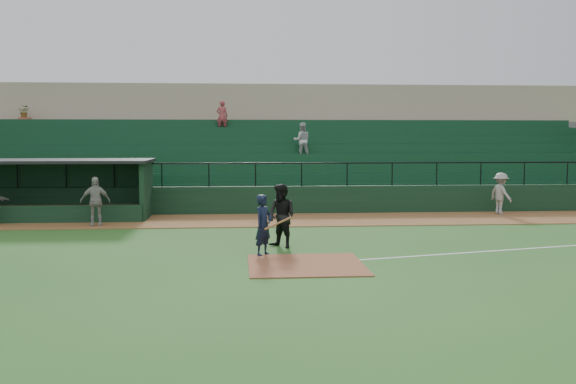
{
  "coord_description": "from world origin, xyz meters",
  "views": [
    {
      "loc": [
        -1.75,
        -17.33,
        3.36
      ],
      "look_at": [
        0.0,
        5.0,
        1.4
      ],
      "focal_mm": 39.83,
      "sensor_mm": 36.0,
      "label": 1
    }
  ],
  "objects": [
    {
      "name": "stadium_structure",
      "position": [
        -0.0,
        16.46,
        2.3
      ],
      "size": [
        38.0,
        13.08,
        6.4
      ],
      "color": "black",
      "rests_on": "ground"
    },
    {
      "name": "ground",
      "position": [
        0.0,
        0.0,
        0.0
      ],
      "size": [
        90.0,
        90.0,
        0.0
      ],
      "primitive_type": "plane",
      "color": "#22511A",
      "rests_on": "ground"
    },
    {
      "name": "home_plate_dirt",
      "position": [
        0.0,
        -1.0,
        0.01
      ],
      "size": [
        3.0,
        3.0,
        0.03
      ],
      "primitive_type": "cube",
      "color": "brown",
      "rests_on": "ground"
    },
    {
      "name": "batter_at_plate",
      "position": [
        -1.05,
        0.42,
        0.87
      ],
      "size": [
        1.15,
        0.75,
        1.73
      ],
      "color": "black",
      "rests_on": "ground"
    },
    {
      "name": "warning_track",
      "position": [
        0.0,
        8.0,
        0.01
      ],
      "size": [
        40.0,
        4.0,
        0.03
      ],
      "primitive_type": "cube",
      "color": "brown",
      "rests_on": "ground"
    },
    {
      "name": "dugout",
      "position": [
        -9.75,
        9.56,
        1.33
      ],
      "size": [
        8.9,
        3.2,
        2.42
      ],
      "color": "black",
      "rests_on": "ground"
    },
    {
      "name": "foul_line",
      "position": [
        8.0,
        1.2,
        0.01
      ],
      "size": [
        17.49,
        4.44,
        0.01
      ],
      "primitive_type": "cube",
      "rotation": [
        0.0,
        0.0,
        0.24
      ],
      "color": "white",
      "rests_on": "ground"
    },
    {
      "name": "umpire",
      "position": [
        -0.45,
        1.71,
        0.97
      ],
      "size": [
        1.18,
        1.18,
        1.93
      ],
      "primitive_type": "imported",
      "rotation": [
        0.0,
        0.0,
        -0.8
      ],
      "color": "black",
      "rests_on": "ground"
    },
    {
      "name": "runner",
      "position": [
        9.45,
        9.02,
        0.92
      ],
      "size": [
        1.0,
        1.3,
        1.78
      ],
      "primitive_type": "imported",
      "rotation": [
        0.0,
        0.0,
        1.91
      ],
      "color": "gray",
      "rests_on": "warning_track"
    },
    {
      "name": "dugout_player_a",
      "position": [
        -7.07,
        6.8,
        0.94
      ],
      "size": [
        1.13,
        0.63,
        1.83
      ],
      "primitive_type": "imported",
      "rotation": [
        0.0,
        0.0,
        0.18
      ],
      "color": "#9A9690",
      "rests_on": "warning_track"
    }
  ]
}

